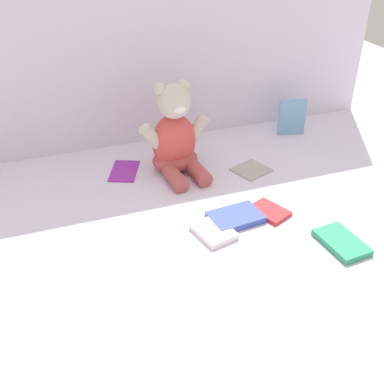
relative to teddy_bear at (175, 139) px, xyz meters
name	(u,v)px	position (x,y,z in m)	size (l,w,h in m)	color
ground_plane	(173,205)	(-0.07, -0.19, -0.11)	(3.20, 3.20, 0.00)	silver
backdrop_drape	(128,29)	(-0.07, 0.24, 0.28)	(1.78, 0.03, 0.77)	silver
teddy_bear	(175,139)	(0.00, 0.00, 0.00)	(0.24, 0.21, 0.28)	#D84C47
book_case_0	(124,170)	(-0.16, 0.04, -0.10)	(0.08, 0.13, 0.01)	purple
book_case_1	(341,242)	(0.27, -0.50, -0.10)	(0.08, 0.13, 0.02)	#2A9468
book_case_2	(235,217)	(0.06, -0.32, -0.10)	(0.09, 0.14, 0.02)	#3B4DAF
book_case_3	(269,211)	(0.17, -0.32, -0.10)	(0.07, 0.10, 0.01)	red
book_case_4	(251,169)	(0.22, -0.09, -0.10)	(0.10, 0.10, 0.01)	#A79F97
book_case_5	(214,231)	(-0.01, -0.35, -0.10)	(0.08, 0.11, 0.02)	white
book_case_6	(292,117)	(0.47, 0.11, -0.04)	(0.10, 0.01, 0.13)	#73A9D2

